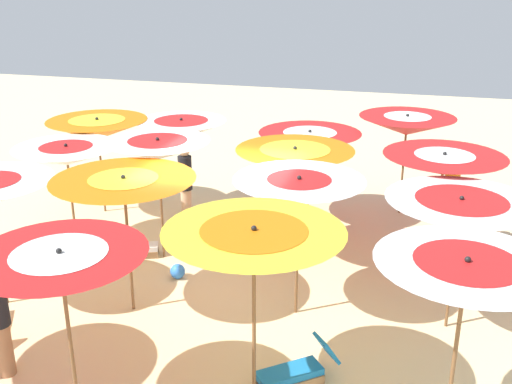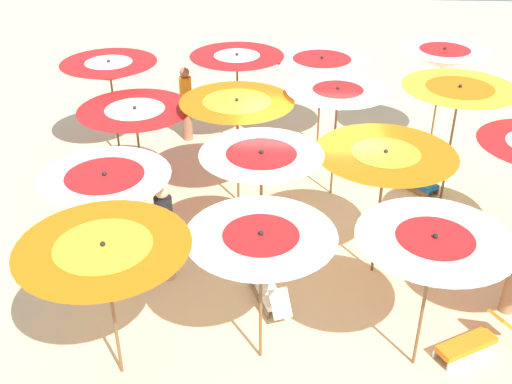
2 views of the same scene
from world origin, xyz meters
The scene contains 21 objects.
ground centered at (0.00, 0.00, -0.02)m, with size 38.57×38.57×0.04m, color beige.
beach_umbrella_0 centered at (3.11, 3.80, 2.28)m, with size 2.00×2.00×2.55m.
beach_umbrella_1 centered at (0.35, 3.90, 2.04)m, with size 2.26×2.26×2.25m.
beach_umbrella_2 centered at (-1.62, 3.68, 2.12)m, with size 2.19×2.19×2.36m.
beach_umbrella_3 centered at (-4.41, 2.93, 2.12)m, with size 2.15×2.15×2.39m.
beach_umbrella_4 centered at (2.92, 1.39, 2.30)m, with size 2.23×2.23×2.56m.
beach_umbrella_5 centered at (0.58, 1.47, 2.17)m, with size 2.07×2.07×2.43m.
beach_umbrella_6 centered at (-1.38, 0.99, 2.11)m, with size 2.24×2.24×2.32m.
beach_umbrella_7 centered at (-3.38, 0.91, 1.92)m, with size 2.25×2.25×2.14m.
beach_umbrella_9 centered at (1.20, -1.22, 2.17)m, with size 2.29×2.29×2.40m.
beach_umbrella_10 centered at (-0.77, -1.51, 2.24)m, with size 1.98×1.98×2.48m.
beach_umbrella_11 centered at (-3.15, -2.01, 2.01)m, with size 2.05×2.05×2.28m.
beach_umbrella_13 centered at (1.59, -3.42, 2.04)m, with size 2.08×2.08×2.30m.
beach_umbrella_14 centered at (-0.67, -3.41, 2.00)m, with size 2.04×2.04×2.24m.
beach_umbrella_15 centered at (-2.66, -3.85, 2.01)m, with size 2.27×2.27×2.28m.
lounger_0 centered at (-0.60, -2.20, 0.20)m, with size 0.77×1.34×0.61m.
lounger_1 centered at (2.48, -3.15, 0.20)m, with size 1.30×0.94×0.58m.
lounger_2 centered at (2.40, 1.84, 0.21)m, with size 1.03×1.15×0.64m.
beachgoer_0 centered at (-2.37, -1.64, 0.99)m, with size 0.30×0.30×1.86m.
beachgoer_2 centered at (-2.91, 3.94, 1.00)m, with size 0.30×0.30×1.89m.
beach_ball centered at (-0.01, -0.90, 0.14)m, with size 0.28×0.28×0.28m, color #337FE5.
Camera 2 is at (-0.32, -10.15, 6.80)m, focal length 43.44 mm.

